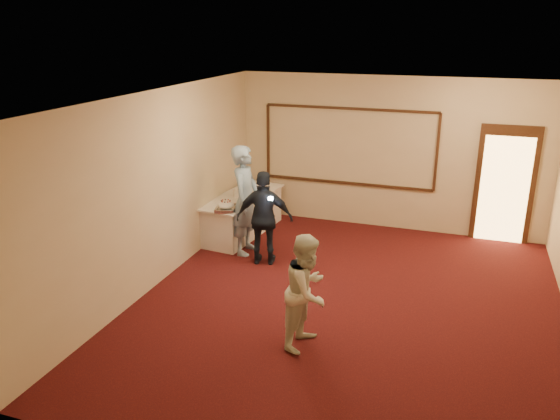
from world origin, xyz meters
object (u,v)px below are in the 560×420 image
(pavlova_tray, at_px, (226,206))
(tart, at_px, (246,201))
(buffet_table, at_px, (242,215))
(man, at_px, (245,200))
(guest, at_px, (265,218))
(cupcake_stand, at_px, (247,177))
(woman, at_px, (307,291))
(plate_stack_b, at_px, (259,186))
(plate_stack_a, at_px, (238,192))

(pavlova_tray, relative_size, tart, 1.71)
(buffet_table, height_order, tart, tart)
(man, relative_size, guest, 1.20)
(cupcake_stand, distance_m, woman, 4.84)
(plate_stack_b, relative_size, guest, 0.13)
(buffet_table, bearing_deg, woman, -55.59)
(buffet_table, bearing_deg, tart, -55.74)
(tart, xyz_separation_m, man, (0.18, -0.47, 0.18))
(man, distance_m, guest, 0.62)
(woman, relative_size, guest, 0.92)
(woman, bearing_deg, man, 46.68)
(plate_stack_b, xyz_separation_m, guest, (0.71, -1.60, -0.04))
(cupcake_stand, relative_size, man, 0.20)
(pavlova_tray, xyz_separation_m, tart, (0.17, 0.52, -0.05))
(plate_stack_a, distance_m, man, 0.92)
(plate_stack_a, distance_m, guest, 1.48)
(tart, distance_m, woman, 3.63)
(buffet_table, distance_m, cupcake_stand, 0.98)
(tart, bearing_deg, guest, -50.71)
(buffet_table, height_order, pavlova_tray, pavlova_tray)
(buffet_table, distance_m, plate_stack_a, 0.47)
(woman, bearing_deg, buffet_table, 44.55)
(buffet_table, xyz_separation_m, cupcake_stand, (-0.20, 0.80, 0.52))
(plate_stack_a, height_order, guest, guest)
(plate_stack_b, xyz_separation_m, tart, (0.04, -0.79, -0.06))
(man, bearing_deg, pavlova_tray, 97.49)
(tart, bearing_deg, cupcake_stand, 111.13)
(cupcake_stand, distance_m, guest, 2.27)
(pavlova_tray, xyz_separation_m, plate_stack_b, (0.13, 1.31, 0.01))
(buffet_table, height_order, guest, guest)
(pavlova_tray, height_order, plate_stack_a, pavlova_tray)
(woman, height_order, guest, guest)
(plate_stack_a, bearing_deg, plate_stack_b, 61.95)
(buffet_table, relative_size, pavlova_tray, 4.44)
(pavlova_tray, relative_size, man, 0.26)
(tart, xyz_separation_m, woman, (2.05, -2.99, -0.05))
(pavlova_tray, height_order, man, man)
(guest, bearing_deg, pavlova_tray, -31.61)
(pavlova_tray, height_order, guest, guest)
(guest, bearing_deg, cupcake_stand, -73.06)
(plate_stack_a, height_order, plate_stack_b, plate_stack_b)
(plate_stack_a, distance_m, woman, 4.05)
(buffet_table, bearing_deg, plate_stack_a, -138.38)
(buffet_table, xyz_separation_m, tart, (0.24, -0.36, 0.41))
(plate_stack_b, bearing_deg, tart, -87.01)
(woman, bearing_deg, pavlova_tray, 52.16)
(cupcake_stand, xyz_separation_m, man, (0.63, -1.62, 0.06))
(cupcake_stand, bearing_deg, buffet_table, -75.73)
(plate_stack_a, xyz_separation_m, man, (0.47, -0.78, 0.12))
(plate_stack_a, bearing_deg, tart, -46.79)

